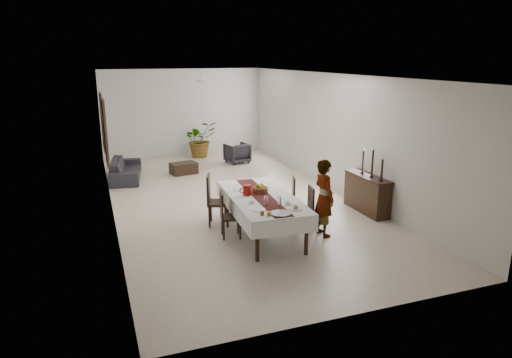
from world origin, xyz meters
name	(u,v)px	position (x,y,z in m)	size (l,w,h in m)	color
floor	(231,198)	(0.00, 0.00, 0.00)	(6.00, 12.00, 0.00)	beige
ceiling	(229,75)	(0.00, 0.00, 3.20)	(6.00, 12.00, 0.02)	white
wall_back	(184,112)	(0.00, 6.00, 1.60)	(6.00, 0.02, 3.20)	silver
wall_front	(358,211)	(0.00, -6.00, 1.60)	(6.00, 0.02, 3.20)	silver
wall_left	(107,147)	(-3.00, 0.00, 1.60)	(0.02, 12.00, 3.20)	silver
wall_right	(334,132)	(3.00, 0.00, 1.60)	(0.02, 12.00, 3.20)	silver
dining_table_top	(262,198)	(-0.11, -2.60, 0.80)	(1.10, 2.63, 0.05)	black
table_leg_fl	(257,242)	(-0.66, -3.82, 0.38)	(0.08, 0.08, 0.77)	black
table_leg_fr	(306,236)	(0.30, -3.87, 0.38)	(0.08, 0.08, 0.77)	black
table_leg_bl	(226,201)	(-0.53, -1.32, 0.38)	(0.08, 0.08, 0.77)	black
table_leg_br	(265,198)	(0.43, -1.38, 0.38)	(0.08, 0.08, 0.77)	black
tablecloth_top	(262,196)	(-0.11, -2.60, 0.83)	(1.30, 2.83, 0.01)	white
tablecloth_drape_left	(232,207)	(-0.76, -2.57, 0.67)	(0.01, 2.83, 0.33)	white
tablecloth_drape_right	(290,201)	(0.53, -2.63, 0.67)	(0.01, 2.83, 0.33)	silver
tablecloth_drape_near	(286,227)	(-0.19, -4.01, 0.67)	(1.30, 0.01, 0.33)	white
tablecloth_drape_far	(244,186)	(-0.04, -1.19, 0.67)	(1.30, 0.01, 0.33)	silver
table_runner	(262,196)	(-0.11, -2.60, 0.84)	(0.38, 2.74, 0.00)	maroon
red_pitcher	(247,190)	(-0.38, -2.42, 0.95)	(0.16, 0.16, 0.22)	maroon
pitcher_handle	(243,190)	(-0.47, -2.42, 0.95)	(0.13, 0.13, 0.02)	maroon
wine_glass_near	(279,201)	(-0.02, -3.32, 0.93)	(0.08, 0.08, 0.19)	white
wine_glass_mid	(266,201)	(-0.26, -3.20, 0.93)	(0.08, 0.08, 0.19)	white
teacup_right	(288,203)	(0.18, -3.27, 0.87)	(0.10, 0.10, 0.07)	white
saucer_right	(288,204)	(0.18, -3.27, 0.84)	(0.16, 0.16, 0.01)	silver
teacup_left	(252,202)	(-0.46, -2.97, 0.87)	(0.10, 0.10, 0.07)	white
saucer_left	(252,203)	(-0.46, -2.97, 0.84)	(0.16, 0.16, 0.01)	silver
plate_near_right	(296,209)	(0.20, -3.60, 0.84)	(0.26, 0.26, 0.02)	white
bread_near_right	(296,207)	(0.20, -3.60, 0.87)	(0.10, 0.10, 0.10)	tan
plate_near_left	(258,210)	(-0.49, -3.40, 0.84)	(0.26, 0.26, 0.02)	white
plate_far_left	(238,189)	(-0.43, -1.98, 0.84)	(0.26, 0.26, 0.02)	white
serving_tray	(281,213)	(-0.17, -3.75, 0.85)	(0.40, 0.40, 0.02)	#46464B
jam_jar_a	(269,214)	(-0.42, -3.77, 0.88)	(0.07, 0.07, 0.08)	#996116
jam_jar_b	(262,213)	(-0.52, -3.70, 0.88)	(0.07, 0.07, 0.08)	brown
fruit_basket	(260,190)	(-0.05, -2.33, 0.89)	(0.33, 0.33, 0.11)	brown
fruit_red	(261,186)	(-0.01, -2.31, 0.97)	(0.10, 0.10, 0.10)	maroon
fruit_green	(258,186)	(-0.09, -2.29, 0.97)	(0.09, 0.09, 0.09)	olive
fruit_yellow	(261,187)	(-0.05, -2.38, 0.97)	(0.09, 0.09, 0.09)	yellow
chair_right_near_seat	(302,211)	(0.77, -2.71, 0.43)	(0.41, 0.41, 0.05)	black
chair_right_near_leg_fl	(312,224)	(0.91, -2.91, 0.20)	(0.04, 0.04, 0.41)	black
chair_right_near_leg_fr	(307,218)	(0.97, -2.58, 0.20)	(0.04, 0.04, 0.41)	black
chair_right_near_leg_bl	(296,225)	(0.58, -2.85, 0.20)	(0.04, 0.04, 0.41)	black
chair_right_near_leg_br	(292,219)	(0.64, -2.52, 0.20)	(0.04, 0.04, 0.41)	black
chair_right_near_back	(311,199)	(0.96, -2.75, 0.71)	(0.41, 0.04, 0.52)	black
chair_right_far_seat	(286,198)	(0.86, -1.65, 0.41)	(0.39, 0.39, 0.04)	black
chair_right_far_leg_fl	(293,209)	(0.96, -1.85, 0.19)	(0.04, 0.04, 0.38)	black
chair_right_far_leg_fr	(292,205)	(1.06, -1.55, 0.19)	(0.04, 0.04, 0.38)	black
chair_right_far_leg_bl	(280,209)	(0.66, -1.75, 0.19)	(0.04, 0.04, 0.38)	black
chair_right_far_leg_br	(279,205)	(0.76, -1.45, 0.19)	(0.04, 0.04, 0.38)	black
chair_right_far_back	(294,187)	(1.03, -1.71, 0.67)	(0.39, 0.04, 0.49)	black
chair_left_near_seat	(231,217)	(-0.77, -2.54, 0.43)	(0.41, 0.41, 0.05)	black
chair_left_near_leg_fl	(222,225)	(-0.91, -2.34, 0.20)	(0.04, 0.04, 0.41)	black
chair_left_near_leg_fr	(224,231)	(-0.97, -2.67, 0.20)	(0.04, 0.04, 0.41)	black
chair_left_near_leg_bl	(238,224)	(-0.57, -2.40, 0.20)	(0.04, 0.04, 0.41)	black
chair_left_near_leg_br	(240,230)	(-0.63, -2.73, 0.20)	(0.04, 0.04, 0.41)	black
chair_left_near_back	(222,205)	(-0.96, -2.50, 0.72)	(0.41, 0.04, 0.53)	black
chair_left_far_seat	(219,203)	(-0.81, -1.74, 0.50)	(0.48, 0.48, 0.05)	black
chair_left_far_leg_fl	(211,211)	(-0.93, -1.49, 0.24)	(0.05, 0.05, 0.48)	black
chair_left_far_leg_fr	(209,217)	(-1.06, -1.86, 0.24)	(0.05, 0.05, 0.48)	black
chair_left_far_leg_bl	(228,211)	(-0.56, -1.62, 0.24)	(0.05, 0.05, 0.48)	black
chair_left_far_leg_br	(227,217)	(-0.69, -1.99, 0.24)	(0.05, 0.05, 0.48)	black
chair_left_far_back	(208,189)	(-1.02, -1.67, 0.83)	(0.48, 0.04, 0.61)	black
woman	(324,198)	(1.08, -3.09, 0.81)	(0.59, 0.39, 1.63)	gray
sideboard_body	(367,194)	(2.78, -2.11, 0.43)	(0.38, 1.44, 0.87)	black
sideboard_top	(368,176)	(2.78, -2.11, 0.88)	(0.42, 1.50, 0.03)	black
candlestick_near_base	(381,181)	(2.78, -2.64, 0.91)	(0.10, 0.10, 0.03)	black
candlestick_near_shaft	(382,170)	(2.78, -2.64, 1.16)	(0.05, 0.05, 0.48)	black
candlestick_near_candle	(383,158)	(2.78, -2.64, 1.44)	(0.03, 0.03, 0.08)	silver
candlestick_mid_base	(371,177)	(2.78, -2.25, 0.91)	(0.10, 0.10, 0.03)	black
candlestick_mid_shaft	(372,163)	(2.78, -2.25, 1.24)	(0.05, 0.05, 0.63)	black
candlestick_mid_candle	(373,148)	(2.78, -2.25, 1.59)	(0.03, 0.03, 0.08)	white
candlestick_far_base	(362,173)	(2.78, -1.87, 0.91)	(0.10, 0.10, 0.03)	black
candlestick_far_shaft	(363,162)	(2.78, -1.87, 1.19)	(0.05, 0.05, 0.53)	black
candlestick_far_candle	(364,149)	(2.78, -1.87, 1.49)	(0.03, 0.03, 0.08)	silver
sofa	(126,169)	(-2.43, 2.98, 0.31)	(2.11, 0.82, 0.62)	#2A272C
armchair	(237,153)	(1.43, 3.93, 0.35)	(0.74, 0.76, 0.69)	#27252A
coffee_table	(184,168)	(-0.65, 3.04, 0.18)	(0.81, 0.54, 0.36)	black
potted_plant	(200,139)	(0.45, 5.38, 0.66)	(1.19, 1.03, 1.32)	#285020
mirror_frame_near	(105,132)	(-2.96, 2.20, 1.60)	(0.06, 1.05, 1.85)	black
mirror_glass_near	(107,132)	(-2.92, 2.20, 1.60)	(0.01, 0.90, 1.70)	silver
mirror_frame_far	(102,122)	(-2.96, 4.30, 1.60)	(0.06, 1.05, 1.85)	black
mirror_glass_far	(104,122)	(-2.92, 4.30, 1.60)	(0.01, 0.90, 1.70)	silver
fan_rod	(201,74)	(0.00, 3.00, 3.10)	(0.04, 0.04, 0.20)	silver
fan_hub	(201,81)	(0.00, 3.00, 2.90)	(0.16, 0.16, 0.08)	white
fan_blade_n	(199,81)	(0.00, 3.35, 2.90)	(0.10, 0.55, 0.01)	silver
fan_blade_s	(204,82)	(0.00, 2.65, 2.90)	(0.10, 0.55, 0.01)	white
fan_blade_e	(212,81)	(0.35, 3.00, 2.90)	(0.55, 0.10, 0.01)	white
fan_blade_w	(190,81)	(-0.35, 3.00, 2.90)	(0.55, 0.10, 0.01)	white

